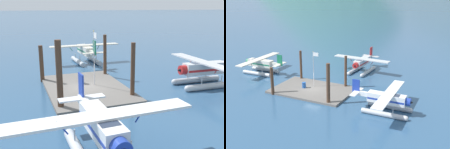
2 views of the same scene
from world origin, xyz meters
The scene contains 11 objects.
ground_plane centered at (0.00, 0.00, 0.00)m, with size 1200.00×1200.00×0.00m, color #2D5175.
dock_platform centered at (0.00, 0.00, 0.15)m, with size 11.84×7.78×0.30m, color #66605B.
piling_near_left centered at (-4.50, -3.82, 2.06)m, with size 0.45×0.45×4.12m, color #4C3323.
piling_near_right centered at (4.49, -3.35, 2.87)m, with size 0.50×0.50×5.74m, color #4C3323.
piling_far_left centered at (-4.35, 3.59, 2.52)m, with size 0.39×0.39×5.03m, color #4C3323.
piling_far_right centered at (3.94, 3.36, 2.57)m, with size 0.40×0.40×5.15m, color #4C3323.
flagpole centered at (-0.27, 1.04, 3.82)m, with size 0.95×0.10×5.62m.
fuel_drum centered at (-1.45, -0.13, 0.74)m, with size 0.62×0.62×0.88m.
seaplane_silver_bow_right centered at (3.18, 12.09, 1.58)m, with size 10.46×7.98×3.84m.
seaplane_white_stbd_aft centered at (12.31, -2.44, 1.58)m, with size 7.98×10.42×3.84m.
seaplane_cream_port_fwd centered at (-12.87, 3.48, 1.58)m, with size 7.98×10.44×3.84m.
Camera 1 is at (24.82, -6.58, 8.21)m, focal length 42.02 mm.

